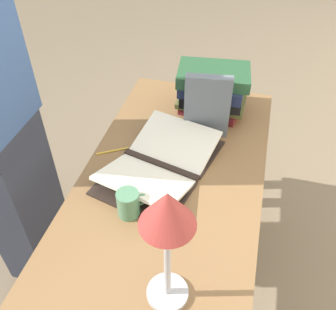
% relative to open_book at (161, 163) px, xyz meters
% --- Properties ---
extents(ground_plane, '(12.00, 12.00, 0.00)m').
position_rel_open_book_xyz_m(ground_plane, '(0.03, 0.05, -0.76)').
color(ground_plane, '#70604C').
extents(reading_desk, '(1.27, 0.66, 0.74)m').
position_rel_open_book_xyz_m(reading_desk, '(0.03, 0.05, -0.13)').
color(reading_desk, brown).
rests_on(reading_desk, ground_plane).
extents(open_book, '(0.56, 0.43, 0.07)m').
position_rel_open_book_xyz_m(open_book, '(0.00, 0.00, 0.00)').
color(open_book, black).
rests_on(open_book, reading_desk).
extents(book_stack_tall, '(0.23, 0.32, 0.21)m').
position_rel_open_book_xyz_m(book_stack_tall, '(-0.41, 0.12, 0.09)').
color(book_stack_tall, maroon).
rests_on(book_stack_tall, reading_desk).
extents(book_standing_upright, '(0.06, 0.18, 0.27)m').
position_rel_open_book_xyz_m(book_standing_upright, '(-0.24, 0.13, 0.11)').
color(book_standing_upright, slate).
rests_on(book_standing_upright, reading_desk).
extents(reading_lamp, '(0.13, 0.13, 0.41)m').
position_rel_open_book_xyz_m(reading_lamp, '(0.48, 0.15, 0.30)').
color(reading_lamp, '#ADADB2').
rests_on(reading_lamp, reading_desk).
extents(coffee_mug, '(0.08, 0.09, 0.10)m').
position_rel_open_book_xyz_m(coffee_mug, '(0.24, -0.04, 0.03)').
color(coffee_mug, '#4C7F5B').
rests_on(coffee_mug, reading_desk).
extents(pencil, '(0.09, 0.15, 0.01)m').
position_rel_open_book_xyz_m(pencil, '(-0.05, -0.19, -0.02)').
color(pencil, gold).
rests_on(pencil, reading_desk).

